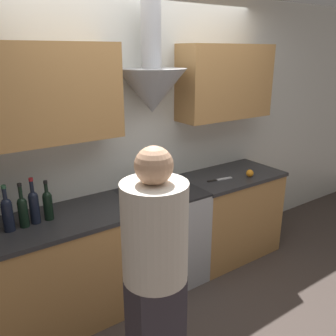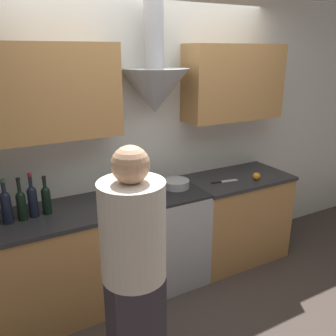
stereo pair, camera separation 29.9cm
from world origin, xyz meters
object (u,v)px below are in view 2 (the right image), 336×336
at_px(wine_bottle_7, 33,199).
at_px(person_foreground_left, 134,272).
at_px(stove_range, 163,236).
at_px(wine_bottle_6, 21,204).
at_px(wine_bottle_5, 6,205).
at_px(mixing_bowl, 176,184).
at_px(orange_fruit, 257,176).
at_px(stock_pot, 147,187).
at_px(wine_bottle_8, 46,199).

height_order(wine_bottle_7, person_foreground_left, person_foreground_left).
distance_m(stove_range, wine_bottle_6, 1.30).
relative_size(stove_range, wine_bottle_5, 2.66).
bearing_deg(mixing_bowl, orange_fruit, -14.09).
relative_size(stove_range, mixing_bowl, 3.73).
bearing_deg(wine_bottle_5, stock_pot, -0.59).
height_order(mixing_bowl, person_foreground_left, person_foreground_left).
distance_m(wine_bottle_5, wine_bottle_6, 0.10).
bearing_deg(orange_fruit, wine_bottle_7, 174.58).
bearing_deg(mixing_bowl, stove_range, -169.31).
xyz_separation_m(mixing_bowl, person_foreground_left, (-0.87, -1.03, -0.03)).
height_order(stove_range, orange_fruit, orange_fruit).
bearing_deg(wine_bottle_6, mixing_bowl, 0.90).
distance_m(stove_range, mixing_bowl, 0.51).
relative_size(wine_bottle_7, mixing_bowl, 1.44).
relative_size(mixing_bowl, person_foreground_left, 0.15).
height_order(stove_range, wine_bottle_6, wine_bottle_6).
height_order(wine_bottle_5, person_foreground_left, person_foreground_left).
bearing_deg(person_foreground_left, wine_bottle_5, 118.96).
bearing_deg(stove_range, mixing_bowl, 10.69).
height_order(wine_bottle_5, wine_bottle_6, wine_bottle_5).
relative_size(stove_range, stock_pot, 3.42).
height_order(wine_bottle_6, orange_fruit, wine_bottle_6).
bearing_deg(wine_bottle_6, orange_fruit, -4.79).
height_order(wine_bottle_8, orange_fruit, wine_bottle_8).
relative_size(wine_bottle_7, person_foreground_left, 0.21).
bearing_deg(wine_bottle_8, stock_pot, -2.43).
bearing_deg(wine_bottle_6, wine_bottle_7, 10.61).
relative_size(stove_range, person_foreground_left, 0.55).
relative_size(wine_bottle_5, stock_pot, 1.29).
xyz_separation_m(wine_bottle_8, person_foreground_left, (0.28, -1.03, -0.12)).
bearing_deg(wine_bottle_7, wine_bottle_5, -173.62).
relative_size(wine_bottle_5, person_foreground_left, 0.21).
xyz_separation_m(wine_bottle_8, mixing_bowl, (1.14, 0.00, -0.09)).
bearing_deg(wine_bottle_7, wine_bottle_8, 1.87).
bearing_deg(wine_bottle_6, wine_bottle_8, 5.89).
xyz_separation_m(orange_fruit, person_foreground_left, (-1.65, -0.83, -0.03)).
distance_m(wine_bottle_7, person_foreground_left, 1.10).
height_order(wine_bottle_6, person_foreground_left, person_foreground_left).
height_order(wine_bottle_6, wine_bottle_7, wine_bottle_7).
relative_size(stock_pot, mixing_bowl, 1.09).
xyz_separation_m(stove_range, wine_bottle_7, (-1.08, 0.02, 0.58)).
bearing_deg(wine_bottle_8, stove_range, -1.59).
bearing_deg(mixing_bowl, wine_bottle_7, -179.75).
distance_m(stock_pot, orange_fruit, 1.11).
bearing_deg(stove_range, wine_bottle_8, 178.41).
xyz_separation_m(wine_bottle_6, wine_bottle_8, (0.18, 0.02, -0.00)).
xyz_separation_m(stove_range, wine_bottle_6, (-1.16, 0.01, 0.57)).
bearing_deg(wine_bottle_7, stove_range, -1.28).
relative_size(stove_range, wine_bottle_7, 2.60).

